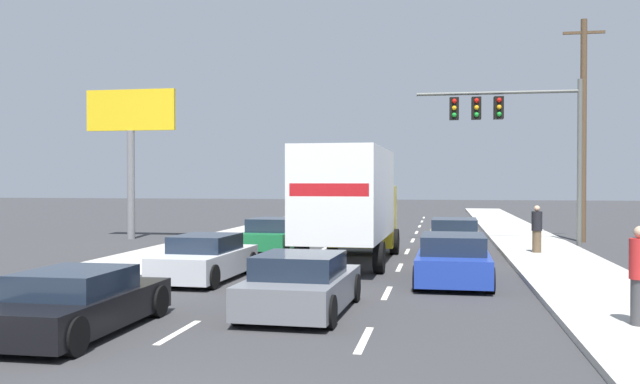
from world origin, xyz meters
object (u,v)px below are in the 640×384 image
(car_gray, at_px, (301,285))
(car_green, at_px, (273,235))
(car_black, at_px, (77,303))
(pedestrian_near_corner, at_px, (640,276))
(car_silver, at_px, (206,259))
(utility_pole_mid, at_px, (583,128))
(pedestrian_mid_block, at_px, (537,229))
(car_blue, at_px, (453,260))
(car_tan, at_px, (454,237))
(traffic_signal_mast, at_px, (504,120))
(roadside_billboard, at_px, (131,131))
(box_truck, at_px, (350,199))

(car_gray, bearing_deg, car_green, 106.76)
(car_black, relative_size, pedestrian_near_corner, 2.37)
(car_silver, xyz_separation_m, car_black, (-0.02, -6.71, -0.04))
(car_green, relative_size, utility_pole_mid, 0.41)
(car_green, bearing_deg, pedestrian_mid_block, -2.10)
(car_silver, height_order, car_blue, car_blue)
(car_tan, bearing_deg, utility_pole_mid, 45.34)
(car_green, distance_m, pedestrian_mid_block, 10.07)
(utility_pole_mid, bearing_deg, pedestrian_mid_block, -114.17)
(car_black, height_order, car_blue, car_blue)
(pedestrian_near_corner, bearing_deg, car_blue, 119.55)
(traffic_signal_mast, distance_m, pedestrian_mid_block, 6.12)
(utility_pole_mid, bearing_deg, traffic_signal_mast, -149.83)
(car_silver, bearing_deg, car_green, 90.87)
(car_gray, relative_size, pedestrian_near_corner, 2.25)
(car_tan, xyz_separation_m, car_blue, (-0.16, -7.47, -0.00))
(car_black, distance_m, pedestrian_mid_block, 17.62)
(pedestrian_near_corner, bearing_deg, roadside_billboard, 136.76)
(car_silver, distance_m, car_tan, 10.80)
(car_green, xyz_separation_m, car_silver, (0.12, -8.19, -0.01))
(car_black, xyz_separation_m, roadside_billboard, (-8.07, 18.85, 4.60))
(car_green, height_order, utility_pole_mid, utility_pole_mid)
(car_gray, relative_size, car_tan, 0.91)
(pedestrian_mid_block, bearing_deg, roadside_billboard, 166.53)
(traffic_signal_mast, height_order, pedestrian_near_corner, traffic_signal_mast)
(car_black, height_order, car_gray, car_gray)
(car_tan, bearing_deg, pedestrian_near_corner, -76.88)
(roadside_billboard, bearing_deg, car_green, -26.35)
(car_tan, bearing_deg, car_silver, -130.12)
(car_green, relative_size, car_gray, 1.00)
(car_blue, bearing_deg, utility_pole_mid, 65.93)
(box_truck, height_order, utility_pole_mid, utility_pole_mid)
(pedestrian_near_corner, bearing_deg, traffic_signal_mast, 93.09)
(pedestrian_near_corner, bearing_deg, car_tan, 103.12)
(car_blue, bearing_deg, roadside_billboard, 142.70)
(box_truck, xyz_separation_m, pedestrian_mid_block, (6.42, 3.58, -1.16))
(car_blue, bearing_deg, pedestrian_mid_block, 66.02)
(car_gray, xyz_separation_m, utility_pole_mid, (9.17, 18.27, 4.58))
(pedestrian_mid_block, bearing_deg, car_tan, 171.53)
(box_truck, bearing_deg, pedestrian_near_corner, -54.50)
(traffic_signal_mast, bearing_deg, car_gray, -108.89)
(car_black, bearing_deg, roadside_billboard, 113.18)
(car_silver, xyz_separation_m, pedestrian_mid_block, (9.93, 7.82, 0.42))
(car_black, xyz_separation_m, box_truck, (3.53, 10.95, 1.62))
(car_tan, bearing_deg, car_black, -115.01)
(car_blue, bearing_deg, car_gray, -123.08)
(car_green, distance_m, car_black, 14.90)
(car_gray, xyz_separation_m, traffic_signal_mast, (5.53, 16.15, 4.81))
(car_green, relative_size, roadside_billboard, 0.57)
(traffic_signal_mast, relative_size, pedestrian_near_corner, 3.91)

